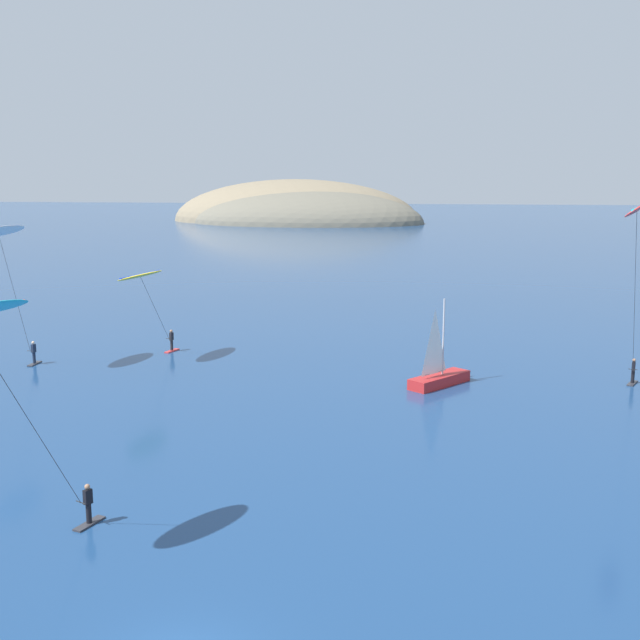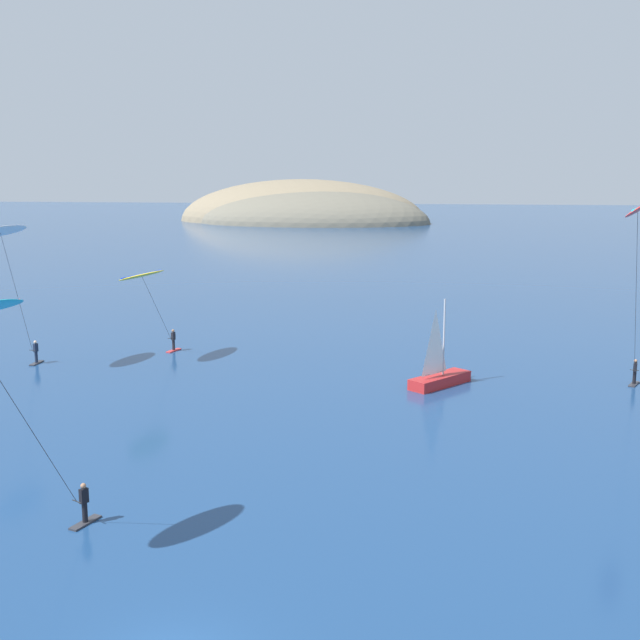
% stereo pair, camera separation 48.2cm
% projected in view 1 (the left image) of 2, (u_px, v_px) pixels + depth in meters
% --- Properties ---
extents(headland_island, '(67.36, 47.09, 22.07)m').
position_uv_depth(headland_island, '(300.00, 221.00, 212.39)').
color(headland_island, '#84755B').
rests_on(headland_island, ground).
extents(sailboat_near, '(4.57, 5.17, 5.70)m').
position_uv_depth(sailboat_near, '(442.00, 375.00, 52.49)').
color(sailboat_near, '#B22323').
rests_on(sailboat_near, ground).
extents(kitesurfer_white, '(2.61, 5.97, 10.28)m').
position_uv_depth(kitesurfer_white, '(1.00, 241.00, 54.00)').
color(kitesurfer_white, '#2D2D33').
rests_on(kitesurfer_white, ground).
extents(kitesurfer_yellow, '(2.85, 7.19, 6.71)m').
position_uv_depth(kitesurfer_yellow, '(143.00, 281.00, 57.73)').
color(kitesurfer_yellow, red).
rests_on(kitesurfer_yellow, ground).
extents(kitesurfer_red, '(3.87, 8.58, 12.16)m').
position_uv_depth(kitesurfer_red, '(637.00, 224.00, 46.32)').
color(kitesurfer_red, '#2D2D33').
rests_on(kitesurfer_red, ground).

